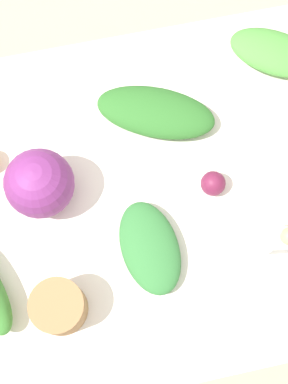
{
  "coord_description": "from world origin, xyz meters",
  "views": [
    {
      "loc": [
        0.09,
        0.41,
        2.13
      ],
      "look_at": [
        0.0,
        0.0,
        0.79
      ],
      "focal_mm": 50.0,
      "sensor_mm": 36.0,
      "label": 1
    }
  ],
  "objects_px": {
    "greens_bunch_dandelion": "(156,112)",
    "cabbage_purple": "(39,183)",
    "greens_bunch_scallion": "(275,53)",
    "paper_bag": "(59,307)",
    "greens_bunch_beet_tops": "(150,247)",
    "beet_root": "(213,183)"
  },
  "relations": [
    {
      "from": "cabbage_purple",
      "to": "beet_root",
      "type": "xyz_separation_m",
      "value": [
        -0.44,
        0.07,
        -0.06
      ]
    },
    {
      "from": "paper_bag",
      "to": "greens_bunch_dandelion",
      "type": "distance_m",
      "value": 0.58
    },
    {
      "from": "greens_bunch_beet_tops",
      "to": "beet_root",
      "type": "relative_size",
      "value": 3.76
    },
    {
      "from": "beet_root",
      "to": "cabbage_purple",
      "type": "bearing_deg",
      "value": -9.67
    },
    {
      "from": "greens_bunch_dandelion",
      "to": "greens_bunch_scallion",
      "type": "distance_m",
      "value": 0.39
    },
    {
      "from": "greens_bunch_dandelion",
      "to": "greens_bunch_scallion",
      "type": "relative_size",
      "value": 1.25
    },
    {
      "from": "paper_bag",
      "to": "greens_bunch_scallion",
      "type": "height_order",
      "value": "paper_bag"
    },
    {
      "from": "greens_bunch_dandelion",
      "to": "greens_bunch_beet_tops",
      "type": "relative_size",
      "value": 1.32
    },
    {
      "from": "paper_bag",
      "to": "greens_bunch_scallion",
      "type": "bearing_deg",
      "value": -141.05
    },
    {
      "from": "cabbage_purple",
      "to": "greens_bunch_beet_tops",
      "type": "relative_size",
      "value": 0.72
    },
    {
      "from": "greens_bunch_dandelion",
      "to": "greens_bunch_scallion",
      "type": "xyz_separation_m",
      "value": [
        -0.37,
        -0.11,
        -0.0
      ]
    },
    {
      "from": "greens_bunch_beet_tops",
      "to": "greens_bunch_dandelion",
      "type": "bearing_deg",
      "value": -104.69
    },
    {
      "from": "greens_bunch_beet_tops",
      "to": "beet_root",
      "type": "distance_m",
      "value": 0.24
    },
    {
      "from": "greens_bunch_scallion",
      "to": "beet_root",
      "type": "distance_m",
      "value": 0.44
    },
    {
      "from": "greens_bunch_scallion",
      "to": "paper_bag",
      "type": "bearing_deg",
      "value": 38.95
    },
    {
      "from": "paper_bag",
      "to": "beet_root",
      "type": "bearing_deg",
      "value": -152.38
    },
    {
      "from": "paper_bag",
      "to": "greens_bunch_scallion",
      "type": "xyz_separation_m",
      "value": [
        -0.71,
        -0.58,
        -0.02
      ]
    },
    {
      "from": "paper_bag",
      "to": "greens_bunch_dandelion",
      "type": "xyz_separation_m",
      "value": [
        -0.34,
        -0.46,
        -0.02
      ]
    },
    {
      "from": "paper_bag",
      "to": "greens_bunch_dandelion",
      "type": "relative_size",
      "value": 0.4
    },
    {
      "from": "paper_bag",
      "to": "greens_bunch_beet_tops",
      "type": "distance_m",
      "value": 0.27
    },
    {
      "from": "greens_bunch_dandelion",
      "to": "cabbage_purple",
      "type": "bearing_deg",
      "value": 25.0
    },
    {
      "from": "cabbage_purple",
      "to": "greens_bunch_scallion",
      "type": "bearing_deg",
      "value": -159.17
    }
  ]
}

